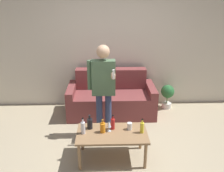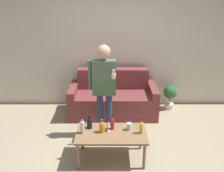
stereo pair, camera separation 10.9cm
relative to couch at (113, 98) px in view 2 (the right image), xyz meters
The scene contains 13 objects.
ground_plane 1.56m from the couch, 89.24° to the right, with size 16.00×16.00×0.00m, color tan.
wall_back 1.14m from the couch, 87.56° to the left, with size 8.00×0.06×2.70m.
couch is the anchor object (origin of this frame).
coffee_table 1.50m from the couch, 91.27° to the right, with size 1.01×0.57×0.44m.
bottle_orange 1.41m from the couch, 90.82° to the right, with size 0.06×0.06×0.23m.
bottle_green 1.50m from the couch, 96.37° to the right, with size 0.08×0.08×0.20m.
bottle_dark 1.59m from the couch, 106.36° to the right, with size 0.06×0.06×0.25m.
bottle_yellow 1.43m from the couch, 104.48° to the right, with size 0.08×0.08×0.22m.
bottle_red 1.57m from the couch, 75.42° to the right, with size 0.06×0.06×0.22m.
wine_glass_near 1.47m from the couch, 92.98° to the right, with size 0.07×0.07×0.16m.
cup_on_table 1.45m from the couch, 80.98° to the right, with size 0.07×0.07×0.11m.
person_standing_front 1.06m from the couch, 100.31° to the right, with size 0.44×0.40×1.57m.
potted_plant 1.20m from the couch, ahead, with size 0.27×0.27×0.51m.
Camera 2 is at (-0.04, -3.06, 2.32)m, focal length 40.00 mm.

